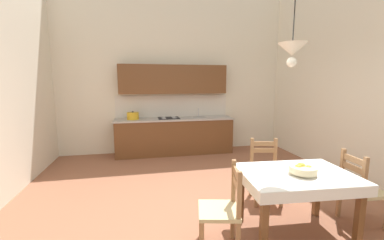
{
  "coord_description": "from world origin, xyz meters",
  "views": [
    {
      "loc": [
        -0.87,
        -3.07,
        1.77
      ],
      "look_at": [
        -0.08,
        0.69,
        1.19
      ],
      "focal_mm": 23.04,
      "sensor_mm": 36.0,
      "label": 1
    }
  ],
  "objects_px": {
    "dining_table": "(296,184)",
    "dining_chair_window_side": "(361,190)",
    "dining_chair_kitchen_side": "(265,172)",
    "kitchen_cabinetry": "(174,120)",
    "dining_chair_tv_side": "(222,210)",
    "fruit_bowl": "(303,169)",
    "pendant_lamp": "(292,50)"
  },
  "relations": [
    {
      "from": "dining_chair_window_side",
      "to": "kitchen_cabinetry",
      "type": "bearing_deg",
      "value": 116.95
    },
    {
      "from": "kitchen_cabinetry",
      "to": "dining_chair_window_side",
      "type": "distance_m",
      "value": 4.1
    },
    {
      "from": "pendant_lamp",
      "to": "dining_table",
      "type": "bearing_deg",
      "value": -61.35
    },
    {
      "from": "dining_table",
      "to": "dining_chair_tv_side",
      "type": "height_order",
      "value": "dining_chair_tv_side"
    },
    {
      "from": "dining_table",
      "to": "fruit_bowl",
      "type": "relative_size",
      "value": 4.34
    },
    {
      "from": "kitchen_cabinetry",
      "to": "pendant_lamp",
      "type": "distance_m",
      "value": 3.85
    },
    {
      "from": "dining_table",
      "to": "dining_chair_tv_side",
      "type": "bearing_deg",
      "value": -175.65
    },
    {
      "from": "kitchen_cabinetry",
      "to": "dining_table",
      "type": "distance_m",
      "value": 3.78
    },
    {
      "from": "dining_chair_kitchen_side",
      "to": "fruit_bowl",
      "type": "relative_size",
      "value": 3.1
    },
    {
      "from": "dining_table",
      "to": "dining_chair_window_side",
      "type": "bearing_deg",
      "value": 1.52
    },
    {
      "from": "dining_chair_tv_side",
      "to": "dining_chair_window_side",
      "type": "bearing_deg",
      "value": 2.91
    },
    {
      "from": "dining_chair_kitchen_side",
      "to": "dining_chair_window_side",
      "type": "distance_m",
      "value": 1.19
    },
    {
      "from": "dining_chair_window_side",
      "to": "fruit_bowl",
      "type": "distance_m",
      "value": 0.99
    },
    {
      "from": "dining_chair_kitchen_side",
      "to": "kitchen_cabinetry",
      "type": "bearing_deg",
      "value": 109.46
    },
    {
      "from": "dining_chair_tv_side",
      "to": "fruit_bowl",
      "type": "xyz_separation_m",
      "value": [
        0.94,
        0.01,
        0.37
      ]
    },
    {
      "from": "dining_table",
      "to": "dining_chair_window_side",
      "type": "xyz_separation_m",
      "value": [
        0.94,
        0.03,
        -0.17
      ]
    },
    {
      "from": "dining_table",
      "to": "dining_chair_kitchen_side",
      "type": "xyz_separation_m",
      "value": [
        0.09,
        0.85,
        -0.17
      ]
    },
    {
      "from": "dining_chair_kitchen_side",
      "to": "dining_chair_window_side",
      "type": "xyz_separation_m",
      "value": [
        0.86,
        -0.83,
        0.0
      ]
    },
    {
      "from": "dining_chair_tv_side",
      "to": "pendant_lamp",
      "type": "bearing_deg",
      "value": 12.86
    },
    {
      "from": "pendant_lamp",
      "to": "dining_chair_window_side",
      "type": "bearing_deg",
      "value": -5.52
    },
    {
      "from": "pendant_lamp",
      "to": "dining_chair_kitchen_side",
      "type": "bearing_deg",
      "value": 78.23
    },
    {
      "from": "dining_chair_window_side",
      "to": "dining_chair_tv_side",
      "type": "bearing_deg",
      "value": -177.09
    },
    {
      "from": "kitchen_cabinetry",
      "to": "pendant_lamp",
      "type": "xyz_separation_m",
      "value": [
        0.84,
        -3.54,
        1.27
      ]
    },
    {
      "from": "kitchen_cabinetry",
      "to": "dining_chair_tv_side",
      "type": "distance_m",
      "value": 3.75
    },
    {
      "from": "kitchen_cabinetry",
      "to": "fruit_bowl",
      "type": "bearing_deg",
      "value": -75.82
    },
    {
      "from": "dining_table",
      "to": "pendant_lamp",
      "type": "relative_size",
      "value": 1.62
    },
    {
      "from": "dining_chair_tv_side",
      "to": "fruit_bowl",
      "type": "height_order",
      "value": "dining_chair_tv_side"
    },
    {
      "from": "kitchen_cabinetry",
      "to": "fruit_bowl",
      "type": "xyz_separation_m",
      "value": [
        0.94,
        -3.72,
        -0.04
      ]
    },
    {
      "from": "kitchen_cabinetry",
      "to": "dining_chair_window_side",
      "type": "relative_size",
      "value": 3.11
    },
    {
      "from": "dining_table",
      "to": "pendant_lamp",
      "type": "height_order",
      "value": "pendant_lamp"
    },
    {
      "from": "fruit_bowl",
      "to": "pendant_lamp",
      "type": "distance_m",
      "value": 1.33
    },
    {
      "from": "dining_chair_tv_side",
      "to": "dining_chair_window_side",
      "type": "xyz_separation_m",
      "value": [
        1.85,
        0.09,
        0.0
      ]
    }
  ]
}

